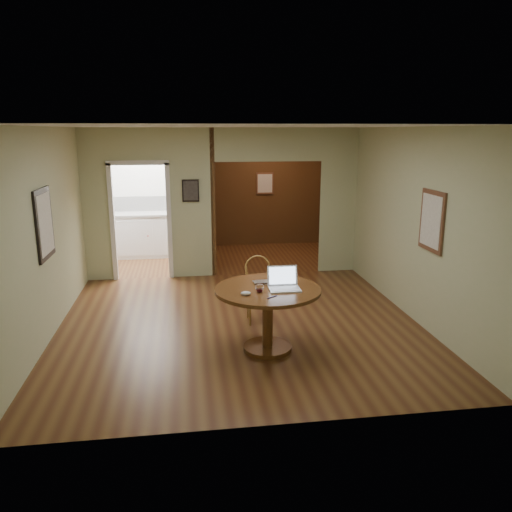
{
  "coord_description": "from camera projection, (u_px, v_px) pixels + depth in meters",
  "views": [
    {
      "loc": [
        -0.71,
        -6.53,
        2.65
      ],
      "look_at": [
        0.2,
        -0.2,
        1.03
      ],
      "focal_mm": 35.0,
      "sensor_mm": 36.0,
      "label": 1
    }
  ],
  "objects": [
    {
      "name": "chair",
      "position": [
        258.0,
        285.0,
        7.06
      ],
      "size": [
        0.4,
        0.4,
        0.94
      ],
      "rotation": [
        0.0,
        0.0,
        -0.01
      ],
      "color": "#A8803B",
      "rests_on": "ground"
    },
    {
      "name": "floor",
      "position": [
        240.0,
        324.0,
        7.01
      ],
      "size": [
        5.0,
        5.0,
        0.0
      ],
      "primitive_type": "plane",
      "color": "#4C2815",
      "rests_on": "ground"
    },
    {
      "name": "kitchen_cabinet",
      "position": [
        156.0,
        234.0,
        10.74
      ],
      "size": [
        2.06,
        0.6,
        0.94
      ],
      "color": "white",
      "rests_on": "ground"
    },
    {
      "name": "wine_glass",
      "position": [
        260.0,
        288.0,
        5.85
      ],
      "size": [
        0.1,
        0.1,
        0.11
      ],
      "primitive_type": null,
      "color": "white",
      "rests_on": "dining_table"
    },
    {
      "name": "grocery_bag",
      "position": [
        192.0,
        206.0,
        10.7
      ],
      "size": [
        0.35,
        0.33,
        0.28
      ],
      "primitive_type": "ellipsoid",
      "rotation": [
        0.0,
        0.0,
        0.38
      ],
      "color": "beige",
      "rests_on": "kitchen_cabinet"
    },
    {
      "name": "closed_laptop",
      "position": [
        267.0,
        283.0,
        6.17
      ],
      "size": [
        0.34,
        0.24,
        0.03
      ],
      "primitive_type": "imported",
      "rotation": [
        0.0,
        0.0,
        0.13
      ],
      "color": "#A6A7AB",
      "rests_on": "dining_table"
    },
    {
      "name": "pen",
      "position": [
        272.0,
        297.0,
        5.67
      ],
      "size": [
        0.13,
        0.1,
        0.01
      ],
      "primitive_type": "cylinder",
      "rotation": [
        0.0,
        1.57,
        0.62
      ],
      "color": "#0C1154",
      "rests_on": "dining_table"
    },
    {
      "name": "mouse",
      "position": [
        246.0,
        293.0,
        5.73
      ],
      "size": [
        0.12,
        0.07,
        0.05
      ],
      "primitive_type": "ellipsoid",
      "rotation": [
        0.0,
        0.0,
        -0.02
      ],
      "color": "white",
      "rests_on": "dining_table"
    },
    {
      "name": "dining_table",
      "position": [
        268.0,
        304.0,
        6.06
      ],
      "size": [
        1.28,
        1.28,
        0.8
      ],
      "rotation": [
        0.0,
        0.0,
        -0.3
      ],
      "color": "brown",
      "rests_on": "ground"
    },
    {
      "name": "room_shell",
      "position": [
        197.0,
        203.0,
        9.6
      ],
      "size": [
        5.2,
        7.5,
        5.0
      ],
      "color": "silver",
      "rests_on": "ground"
    },
    {
      "name": "open_laptop",
      "position": [
        284.0,
        283.0,
        5.98
      ],
      "size": [
        0.37,
        0.32,
        0.26
      ],
      "rotation": [
        0.0,
        0.0,
        -0.01
      ],
      "color": "white",
      "rests_on": "dining_table"
    }
  ]
}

